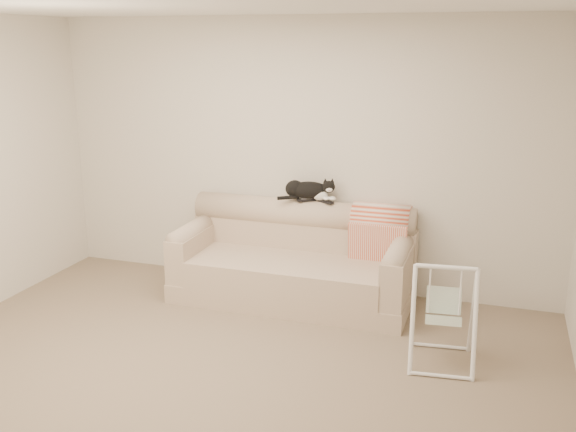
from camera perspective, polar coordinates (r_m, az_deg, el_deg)
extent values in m
plane|color=#70614C|center=(4.85, -6.35, -14.00)|extent=(5.00, 5.00, 0.00)
cube|color=beige|center=(6.19, 1.02, 5.40)|extent=(5.00, 0.04, 2.60)
cube|color=white|center=(4.24, -7.43, 18.20)|extent=(5.00, 4.00, 0.02)
cube|color=tan|center=(6.07, 0.33, -6.70)|extent=(2.20, 0.90, 0.18)
cube|color=tan|center=(5.90, 0.00, -5.19)|extent=(1.80, 0.68, 0.24)
cube|color=tan|center=(6.26, 1.30, -2.70)|extent=(2.20, 0.22, 0.50)
cylinder|color=tan|center=(6.17, 1.32, 0.19)|extent=(2.16, 0.28, 0.28)
cube|color=tan|center=(6.33, -8.23, -3.05)|extent=(0.20, 0.88, 0.42)
cylinder|color=tan|center=(6.26, -8.31, -1.23)|extent=(0.18, 0.84, 0.18)
cube|color=tan|center=(5.76, 9.78, -5.00)|extent=(0.20, 0.88, 0.42)
cylinder|color=tan|center=(5.69, 9.88, -3.02)|extent=(0.18, 0.84, 0.18)
cube|color=black|center=(6.09, 1.64, 1.45)|extent=(0.18, 0.13, 0.02)
cube|color=gray|center=(6.09, 1.64, 1.58)|extent=(0.11, 0.08, 0.01)
cube|color=black|center=(6.04, 3.38, 1.30)|extent=(0.17, 0.13, 0.02)
ellipsoid|color=black|center=(6.08, 1.87, 2.32)|extent=(0.42, 0.27, 0.16)
ellipsoid|color=black|center=(6.10, 0.61, 2.45)|extent=(0.22, 0.20, 0.16)
ellipsoid|color=white|center=(6.06, 2.85, 1.93)|extent=(0.17, 0.13, 0.11)
ellipsoid|color=black|center=(6.03, 3.63, 2.61)|extent=(0.15, 0.15, 0.11)
ellipsoid|color=white|center=(5.99, 3.68, 2.35)|extent=(0.07, 0.07, 0.05)
sphere|color=#BF7272|center=(5.97, 3.67, 2.30)|extent=(0.01, 0.01, 0.01)
cone|color=black|center=(6.03, 3.33, 3.15)|extent=(0.07, 0.07, 0.06)
cone|color=black|center=(6.03, 3.95, 3.14)|extent=(0.05, 0.06, 0.06)
sphere|color=olive|center=(5.99, 3.43, 2.59)|extent=(0.02, 0.02, 0.02)
sphere|color=olive|center=(5.99, 3.84, 2.59)|extent=(0.02, 0.02, 0.02)
ellipsoid|color=white|center=(6.03, 3.43, 1.59)|extent=(0.09, 0.10, 0.03)
ellipsoid|color=white|center=(6.03, 3.94, 1.58)|extent=(0.09, 0.10, 0.03)
cylinder|color=black|center=(6.05, 0.03, 1.65)|extent=(0.19, 0.15, 0.03)
cylinder|color=#C94323|center=(6.00, 8.31, -0.42)|extent=(0.53, 0.33, 0.33)
cube|color=#C94323|center=(5.90, 7.94, -2.72)|extent=(0.53, 0.09, 0.42)
cylinder|color=white|center=(4.87, 11.01, -9.05)|extent=(0.06, 0.27, 0.78)
cylinder|color=white|center=(5.08, 11.08, -7.95)|extent=(0.06, 0.27, 0.78)
cylinder|color=white|center=(4.89, 16.29, -9.30)|extent=(0.06, 0.27, 0.78)
cylinder|color=white|center=(5.10, 16.11, -8.20)|extent=(0.06, 0.27, 0.78)
cylinder|color=white|center=(4.84, 13.91, -4.46)|extent=(0.45, 0.08, 0.03)
cylinder|color=white|center=(4.93, 13.41, -13.65)|extent=(0.44, 0.08, 0.03)
cylinder|color=white|center=(5.35, 13.32, -11.19)|extent=(0.44, 0.08, 0.03)
cube|color=white|center=(4.97, 13.61, -9.01)|extent=(0.28, 0.26, 0.15)
cube|color=white|center=(5.01, 13.68, -7.29)|extent=(0.27, 0.14, 0.21)
cylinder|color=white|center=(4.90, 12.47, -6.41)|extent=(0.01, 0.01, 0.37)
cylinder|color=white|center=(4.91, 15.08, -6.54)|extent=(0.01, 0.01, 0.37)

